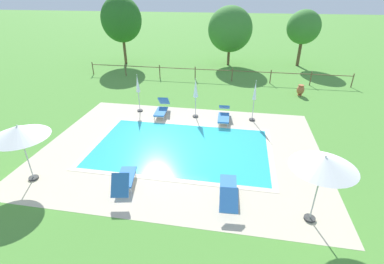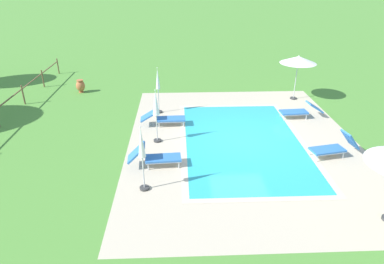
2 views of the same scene
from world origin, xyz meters
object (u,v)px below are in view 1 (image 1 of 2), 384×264
Objects in this scene: patio_umbrella_closed_row_centre at (196,91)px; tree_centre at (304,27)px; patio_umbrella_open_foreground at (19,132)px; sun_lounger_north_mid at (228,190)px; patio_umbrella_closed_row_mid_west at (138,88)px; sun_lounger_north_near_steps at (162,109)px; tree_west_mid at (121,20)px; patio_umbrella_closed_row_west at (255,96)px; patio_umbrella_open_by_bench at (324,163)px; sun_lounger_north_far at (224,115)px; terracotta_urn_near_fence at (300,90)px; sun_lounger_north_end at (125,179)px; tree_far_west at (230,29)px.

tree_centre reaches higher than patio_umbrella_closed_row_centre.
sun_lounger_north_mid is at bearing 1.14° from patio_umbrella_open_foreground.
sun_lounger_north_mid is 0.91× the size of patio_umbrella_closed_row_mid_west.
tree_west_mid is at bearing 120.69° from sun_lounger_north_near_steps.
patio_umbrella_open_foreground is 7.40m from patio_umbrella_closed_row_mid_west.
patio_umbrella_closed_row_west is at bearing -1.53° from patio_umbrella_closed_row_mid_west.
sun_lounger_north_mid is 3.26m from patio_umbrella_open_by_bench.
patio_umbrella_closed_row_west is (1.57, 0.34, 1.09)m from sun_lounger_north_far.
terracotta_urn_near_fence is at bearing 29.48° from sun_lounger_north_near_steps.
terracotta_urn_near_fence is (8.04, 11.58, 0.01)m from sun_lounger_north_end.
patio_umbrella_closed_row_mid_west is 13.33m from tree_far_west.
sun_lounger_north_near_steps is 0.84× the size of patio_umbrella_open_foreground.
patio_umbrella_open_foreground is 3.11× the size of terracotta_urn_near_fence.
patio_umbrella_open_foreground is 0.44× the size of tree_far_west.
tree_centre is (16.47, 1.99, -0.56)m from tree_west_mid.
sun_lounger_north_end is 8.43m from patio_umbrella_closed_row_west.
sun_lounger_north_near_steps is at bearing -103.82° from tree_far_west.
patio_umbrella_closed_row_mid_west is at bearing 178.47° from patio_umbrella_closed_row_west.
terracotta_urn_near_fence is 9.96m from tree_far_west.
tree_far_west is at bearing 82.21° from sun_lounger_north_end.
tree_centre reaches higher than sun_lounger_north_far.
tree_far_west reaches higher than patio_umbrella_open_by_bench.
sun_lounger_north_end is at bearing -124.46° from patio_umbrella_closed_row_west.
sun_lounger_north_mid is 1.00× the size of sun_lounger_north_far.
patio_umbrella_closed_row_west is (4.73, 6.89, 1.06)m from sun_lounger_north_end.
sun_lounger_north_near_steps is at bearing 93.85° from sun_lounger_north_end.
tree_centre reaches higher than sun_lounger_north_end.
patio_umbrella_closed_row_mid_west is at bearing 137.86° from patio_umbrella_open_by_bench.
patio_umbrella_closed_row_centre is at bearing 108.51° from sun_lounger_north_mid.
patio_umbrella_open_by_bench reaches higher than sun_lounger_north_far.
sun_lounger_north_end reaches higher than sun_lounger_north_far.
sun_lounger_north_end is 4.10m from patio_umbrella_open_foreground.
patio_umbrella_open_foreground reaches higher than sun_lounger_north_near_steps.
terracotta_urn_near_fence is at bearing -97.62° from tree_centre.
patio_umbrella_open_by_bench is 7.60m from patio_umbrella_closed_row_west.
patio_umbrella_open_foreground is at bearing -115.63° from sun_lounger_north_near_steps.
sun_lounger_north_mid is at bearing -97.93° from patio_umbrella_closed_row_west.
patio_umbrella_open_foreground is at bearing -135.31° from terracotta_urn_near_fence.
patio_umbrella_open_foreground is (-7.53, -0.15, 1.71)m from sun_lounger_north_mid.
tree_far_west reaches higher than patio_umbrella_open_foreground.
sun_lounger_north_near_steps is 13.37m from tree_far_west.
tree_centre is at bearing 66.16° from sun_lounger_north_far.
patio_umbrella_closed_row_west is at bearing 102.96° from patio_umbrella_open_by_bench.
sun_lounger_north_mid is at bearing -105.05° from tree_centre.
sun_lounger_north_mid is at bearing -50.86° from patio_umbrella_closed_row_mid_west.
tree_centre is (9.66, 13.46, 3.09)m from sun_lounger_north_near_steps.
sun_lounger_north_mid is at bearing 1.10° from sun_lounger_north_end.
patio_umbrella_closed_row_mid_west is (-8.34, 7.55, -0.70)m from patio_umbrella_open_by_bench.
patio_umbrella_closed_row_centre is (1.98, 0.04, 1.16)m from sun_lounger_north_near_steps.
patio_umbrella_closed_row_west is at bearing -108.53° from tree_centre.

